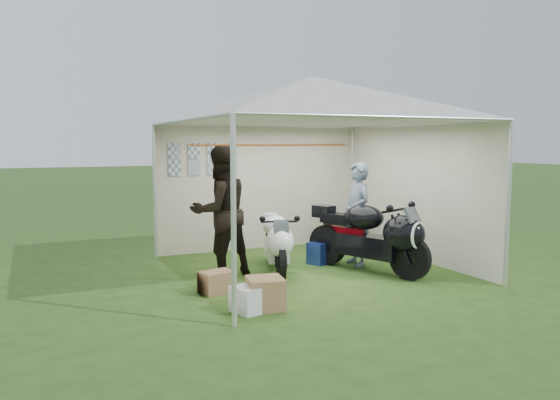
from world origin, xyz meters
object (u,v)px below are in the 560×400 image
(crate_2, at_px, (217,284))
(canopy_tent, at_px, (311,104))
(paddock_stand, at_px, (322,252))
(crate_3, at_px, (217,282))
(person_blue_jacket, at_px, (357,214))
(motorcycle_white, at_px, (276,240))
(motorcycle_black, at_px, (373,234))
(crate_0, at_px, (253,298))
(equipment_box, at_px, (341,234))
(crate_1, at_px, (265,293))
(person_dark_jacket, at_px, (220,212))

(crate_2, bearing_deg, canopy_tent, 20.61)
(paddock_stand, relative_size, crate_3, 1.11)
(canopy_tent, height_order, person_blue_jacket, canopy_tent)
(motorcycle_white, distance_m, motorcycle_black, 1.48)
(crate_0, distance_m, crate_3, 0.95)
(motorcycle_white, bearing_deg, equipment_box, 51.12)
(paddock_stand, height_order, crate_1, crate_1)
(canopy_tent, height_order, crate_1, canopy_tent)
(crate_1, distance_m, crate_2, 0.98)
(motorcycle_black, height_order, person_dark_jacket, person_dark_jacket)
(motorcycle_white, relative_size, person_dark_jacket, 0.91)
(person_dark_jacket, distance_m, crate_0, 1.98)
(person_blue_jacket, xyz_separation_m, crate_2, (-2.59, -0.62, -0.72))
(equipment_box, relative_size, crate_3, 1.25)
(motorcycle_white, xyz_separation_m, crate_2, (-1.19, -0.71, -0.38))
(motorcycle_black, height_order, crate_0, motorcycle_black)
(paddock_stand, distance_m, crate_2, 2.37)
(person_dark_jacket, bearing_deg, person_blue_jacket, 162.84)
(crate_0, distance_m, crate_2, 0.96)
(canopy_tent, bearing_deg, motorcycle_white, 174.71)
(motorcycle_black, height_order, paddock_stand, motorcycle_black)
(equipment_box, relative_size, crate_2, 1.73)
(paddock_stand, bearing_deg, motorcycle_black, -68.17)
(motorcycle_black, relative_size, crate_3, 4.80)
(equipment_box, xyz_separation_m, crate_3, (-3.13, -2.01, -0.13))
(motorcycle_white, xyz_separation_m, paddock_stand, (0.96, 0.27, -0.32))
(motorcycle_white, relative_size, motorcycle_black, 0.85)
(canopy_tent, xyz_separation_m, crate_0, (-1.61, -1.60, -2.42))
(canopy_tent, relative_size, motorcycle_white, 3.20)
(equipment_box, bearing_deg, crate_1, -133.92)
(motorcycle_black, distance_m, person_dark_jacket, 2.35)
(canopy_tent, bearing_deg, crate_2, -159.39)
(motorcycle_black, distance_m, crate_1, 2.46)
(paddock_stand, height_order, crate_2, paddock_stand)
(paddock_stand, xyz_separation_m, equipment_box, (0.98, 1.03, 0.09))
(canopy_tent, distance_m, crate_2, 3.09)
(crate_2, bearing_deg, paddock_stand, 24.44)
(paddock_stand, distance_m, crate_1, 2.65)
(motorcycle_black, xyz_separation_m, crate_2, (-2.52, -0.06, -0.48))
(person_dark_jacket, bearing_deg, motorcycle_white, 159.58)
(motorcycle_white, height_order, crate_0, motorcycle_white)
(crate_2, bearing_deg, person_dark_jacket, 68.23)
(crate_1, bearing_deg, crate_2, 108.38)
(canopy_tent, xyz_separation_m, equipment_box, (1.38, 1.35, -2.31))
(person_dark_jacket, bearing_deg, crate_0, 72.17)
(crate_0, height_order, crate_3, crate_0)
(motorcycle_black, distance_m, paddock_stand, 1.07)
(equipment_box, height_order, crate_3, equipment_box)
(canopy_tent, bearing_deg, motorcycle_black, -37.84)
(canopy_tent, bearing_deg, crate_0, -135.10)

